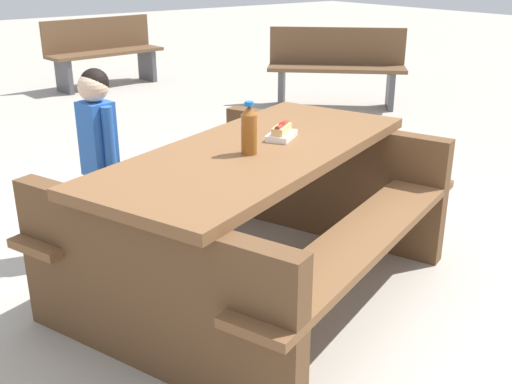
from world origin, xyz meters
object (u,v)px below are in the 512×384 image
hotdog_tray (281,133)px  child_in_coat (98,139)px  picnic_table (256,207)px  park_bench_near (336,66)px  soda_bottle (249,130)px  park_bench_mid (103,51)px

hotdog_tray → child_in_coat: bearing=127.7°
picnic_table → child_in_coat: size_ratio=2.06×
park_bench_near → soda_bottle: bearing=-139.8°
soda_bottle → park_bench_mid: 5.66m
picnic_table → hotdog_tray: (0.19, 0.04, 0.34)m
picnic_table → soda_bottle: soda_bottle is taller
soda_bottle → park_bench_near: 4.29m
picnic_table → hotdog_tray: size_ratio=10.26×
child_in_coat → park_bench_mid: (2.03, 4.50, -0.22)m
soda_bottle → child_in_coat: size_ratio=0.23×
picnic_table → park_bench_near: park_bench_near is taller
hotdog_tray → park_bench_near: size_ratio=0.15×
hotdog_tray → park_bench_near: 4.02m
park_bench_mid → park_bench_near: bearing=-59.1°
soda_bottle → park_bench_mid: soda_bottle is taller
picnic_table → soda_bottle: (-0.08, -0.06, 0.42)m
child_in_coat → park_bench_mid: 4.94m
child_in_coat → park_bench_near: size_ratio=0.77×
soda_bottle → child_in_coat: 0.98m
soda_bottle → park_bench_near: bearing=40.2°
child_in_coat → soda_bottle: bearing=-69.0°
hotdog_tray → park_bench_mid: bearing=75.0°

